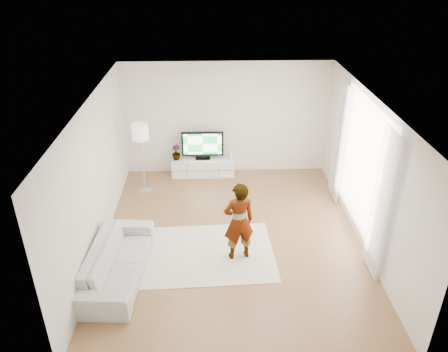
{
  "coord_description": "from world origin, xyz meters",
  "views": [
    {
      "loc": [
        -0.4,
        -7.03,
        5.13
      ],
      "look_at": [
        -0.14,
        0.4,
        1.2
      ],
      "focal_mm": 35.0,
      "sensor_mm": 36.0,
      "label": 1
    }
  ],
  "objects_px": {
    "media_console": "(203,167)",
    "sofa": "(118,261)",
    "rug": "(205,253)",
    "floor_lamp": "(140,135)",
    "player": "(239,221)",
    "television": "(203,144)"
  },
  "relations": [
    {
      "from": "rug",
      "to": "player",
      "type": "relative_size",
      "value": 1.66
    },
    {
      "from": "rug",
      "to": "sofa",
      "type": "bearing_deg",
      "value": -159.24
    },
    {
      "from": "television",
      "to": "floor_lamp",
      "type": "bearing_deg",
      "value": -149.02
    },
    {
      "from": "television",
      "to": "floor_lamp",
      "type": "relative_size",
      "value": 0.61
    },
    {
      "from": "floor_lamp",
      "to": "media_console",
      "type": "bearing_deg",
      "value": 30.11
    },
    {
      "from": "television",
      "to": "sofa",
      "type": "bearing_deg",
      "value": -110.67
    },
    {
      "from": "sofa",
      "to": "rug",
      "type": "bearing_deg",
      "value": -65.28
    },
    {
      "from": "television",
      "to": "rug",
      "type": "bearing_deg",
      "value": -88.84
    },
    {
      "from": "media_console",
      "to": "sofa",
      "type": "bearing_deg",
      "value": -110.81
    },
    {
      "from": "media_console",
      "to": "floor_lamp",
      "type": "relative_size",
      "value": 0.92
    },
    {
      "from": "television",
      "to": "rug",
      "type": "height_order",
      "value": "television"
    },
    {
      "from": "media_console",
      "to": "television",
      "type": "xyz_separation_m",
      "value": [
        0.0,
        0.03,
        0.6
      ]
    },
    {
      "from": "rug",
      "to": "floor_lamp",
      "type": "distance_m",
      "value": 3.15
    },
    {
      "from": "sofa",
      "to": "player",
      "type": "bearing_deg",
      "value": -73.71
    },
    {
      "from": "rug",
      "to": "player",
      "type": "bearing_deg",
      "value": -9.97
    },
    {
      "from": "rug",
      "to": "player",
      "type": "distance_m",
      "value": 0.99
    },
    {
      "from": "player",
      "to": "rug",
      "type": "bearing_deg",
      "value": -22.31
    },
    {
      "from": "television",
      "to": "player",
      "type": "xyz_separation_m",
      "value": [
        0.68,
        -3.34,
        -0.04
      ]
    },
    {
      "from": "sofa",
      "to": "floor_lamp",
      "type": "xyz_separation_m",
      "value": [
        0.08,
        2.99,
        1.11
      ]
    },
    {
      "from": "rug",
      "to": "floor_lamp",
      "type": "relative_size",
      "value": 1.51
    },
    {
      "from": "player",
      "to": "sofa",
      "type": "xyz_separation_m",
      "value": [
        -2.11,
        -0.46,
        -0.46
      ]
    },
    {
      "from": "floor_lamp",
      "to": "player",
      "type": "bearing_deg",
      "value": -51.25
    }
  ]
}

